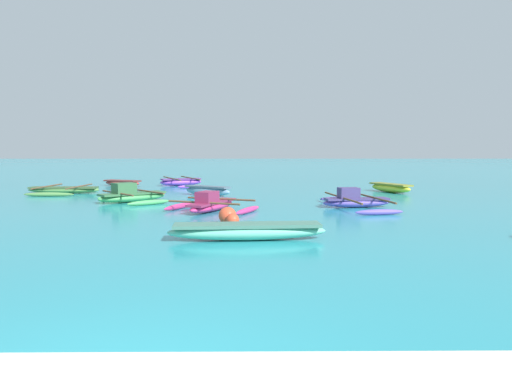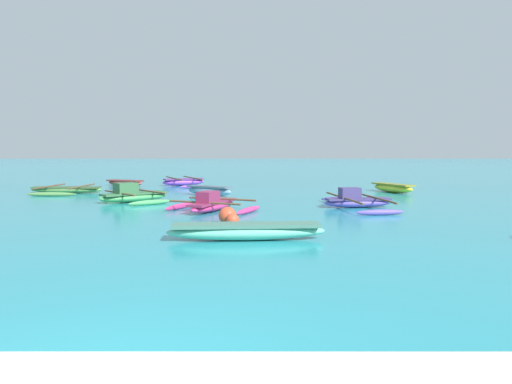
% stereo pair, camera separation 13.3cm
% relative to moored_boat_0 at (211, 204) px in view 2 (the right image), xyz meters
% --- Properties ---
extents(moored_boat_0, '(3.52, 2.97, 0.74)m').
position_rel_moored_boat_0_xyz_m(moored_boat_0, '(0.00, 0.00, 0.00)').
color(moored_boat_0, '#E8337B').
rests_on(moored_boat_0, ground_plane).
extents(moored_boat_1, '(3.90, 0.95, 0.40)m').
position_rel_moored_boat_0_xyz_m(moored_boat_1, '(1.33, -5.31, -0.01)').
color(moored_boat_1, '#6AC8A9').
rests_on(moored_boat_1, ground_plane).
extents(moored_boat_2, '(2.66, 1.82, 0.36)m').
position_rel_moored_boat_0_xyz_m(moored_boat_2, '(-6.50, 11.73, -0.04)').
color(moored_boat_2, '#AF3C39').
rests_on(moored_boat_2, ground_plane).
extents(moored_boat_3, '(3.67, 3.59, 0.38)m').
position_rel_moored_boat_0_xyz_m(moored_boat_3, '(-8.15, 6.99, -0.06)').
color(moored_boat_3, '#5A914A').
rests_on(moored_boat_3, ground_plane).
extents(moored_boat_4, '(2.72, 4.68, 0.76)m').
position_rel_moored_boat_0_xyz_m(moored_boat_4, '(5.42, 1.06, 0.01)').
color(moored_boat_4, '#6A51BA').
rests_on(moored_boat_4, ground_plane).
extents(moored_boat_5, '(2.52, 2.02, 0.47)m').
position_rel_moored_boat_0_xyz_m(moored_boat_5, '(-0.68, 5.56, 0.02)').
color(moored_boat_5, '#759BBB').
rests_on(moored_boat_5, ground_plane).
extents(moored_boat_6, '(1.84, 2.78, 0.45)m').
position_rel_moored_boat_0_xyz_m(moored_boat_6, '(8.69, 7.34, 0.01)').
color(moored_boat_6, yellow).
rests_on(moored_boat_6, ground_plane).
extents(moored_boat_7, '(3.19, 4.63, 0.50)m').
position_rel_moored_boat_0_xyz_m(moored_boat_7, '(-2.93, 11.95, -0.00)').
color(moored_boat_7, '#9A46CF').
rests_on(moored_boat_7, ground_plane).
extents(moored_boat_8, '(3.48, 3.64, 0.82)m').
position_rel_moored_boat_0_xyz_m(moored_boat_8, '(-3.66, 3.00, 0.03)').
color(moored_boat_8, '#4DAD5E').
rests_on(moored_boat_8, ground_plane).
extents(mooring_buoy_1, '(0.38, 0.38, 0.38)m').
position_rel_moored_boat_0_xyz_m(mooring_buoy_1, '(0.89, -3.30, -0.05)').
color(mooring_buoy_1, '#E54C2D').
rests_on(mooring_buoy_1, ground_plane).
extents(mooring_buoy_2, '(0.53, 0.53, 0.53)m').
position_rel_moored_boat_0_xyz_m(mooring_buoy_2, '(0.73, -2.98, 0.02)').
color(mooring_buoy_2, '#E54C2D').
rests_on(mooring_buoy_2, ground_plane).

